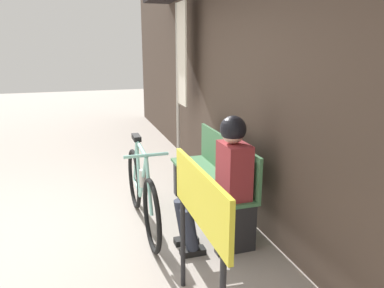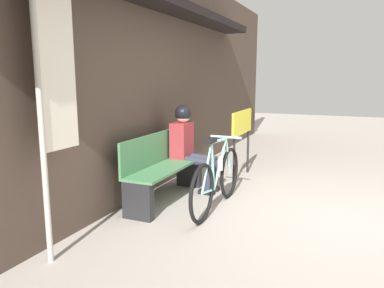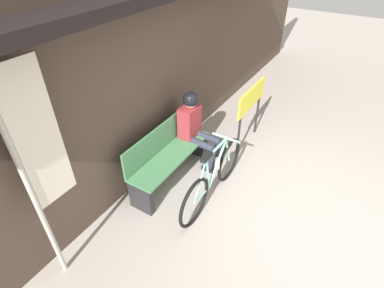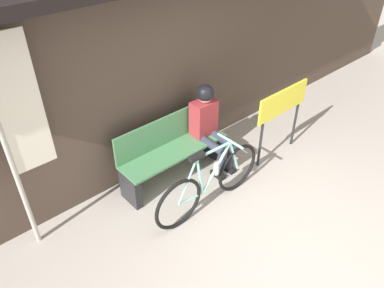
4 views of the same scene
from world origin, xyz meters
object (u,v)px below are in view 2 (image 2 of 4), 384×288
park_bench_near (163,170)px  banner_pole (52,89)px  person_seated (189,142)px  bicycle (217,179)px  signboard (242,127)px

park_bench_near → banner_pole: bearing=175.5°
park_bench_near → person_seated: size_ratio=1.26×
banner_pole → bicycle: bearing=-27.8°
park_bench_near → signboard: (1.42, -0.63, 0.41)m
park_bench_near → signboard: signboard is taller
park_bench_near → signboard: 1.61m
bicycle → person_seated: (0.57, 0.63, 0.32)m
bicycle → signboard: size_ratio=1.54×
park_bench_near → person_seated: 0.63m
park_bench_near → person_seated: bearing=-12.1°
bicycle → person_seated: bearing=47.6°
park_bench_near → banner_pole: 2.01m
park_bench_near → signboard: bearing=-23.8°
park_bench_near → person_seated: (0.54, -0.12, 0.29)m
banner_pole → person_seated: bearing=-6.4°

